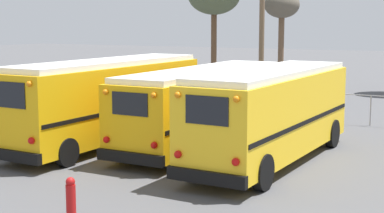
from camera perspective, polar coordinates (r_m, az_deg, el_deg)
ground_plane at (r=22.21m, az=0.05°, el=-4.12°), size 160.00×160.00×0.00m
school_bus_0 at (r=23.11m, az=-8.10°, el=0.76°), size 2.69×10.23×3.28m
school_bus_1 at (r=22.86m, az=1.30°, el=0.34°), size 2.60×10.51×2.96m
school_bus_2 at (r=20.02m, az=7.79°, el=-0.50°), size 2.74×9.55×3.18m
utility_pole at (r=34.27m, az=6.79°, el=8.07°), size 1.80×0.31×9.09m
bare_tree_0 at (r=43.08m, az=8.70°, el=9.42°), size 2.53×2.53×6.90m
fence_line at (r=29.45m, az=7.56°, el=0.80°), size 14.78×0.06×1.42m
fire_hydrant at (r=14.70m, az=-11.67°, el=-8.66°), size 0.24×0.24×1.03m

